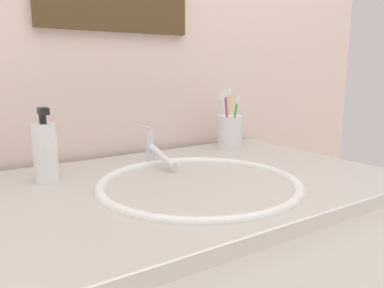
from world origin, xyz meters
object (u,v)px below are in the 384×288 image
Objects in this scene: toothbrush_yellow at (229,113)px; soap_dispenser at (45,151)px; faucet at (155,150)px; toothbrush_white at (224,116)px; toothbrush_green at (234,119)px; toothbrush_cup at (230,132)px; toothbrush_purple at (227,115)px.

toothbrush_yellow is 1.11× the size of soap_dispenser.
toothbrush_white is (0.31, 0.09, 0.07)m from faucet.
toothbrush_green is 0.06m from toothbrush_white.
toothbrush_yellow is 0.62m from soap_dispenser.
toothbrush_white is at bearing 106.48° from toothbrush_cup.
toothbrush_green is 0.59m from soap_dispenser.
toothbrush_yellow reaches higher than soap_dispenser.
toothbrush_purple is (-0.04, -0.04, -0.00)m from toothbrush_yellow.
toothbrush_cup is 0.61× the size of toothbrush_white.
toothbrush_white is (-0.01, 0.02, 0.05)m from toothbrush_cup.
toothbrush_yellow reaches higher than toothbrush_white.
toothbrush_white reaches higher than toothbrush_green.
faucet is 0.32m from toothbrush_cup.
soap_dispenser is (-0.60, -0.09, -0.03)m from toothbrush_white.
toothbrush_yellow is 0.02m from toothbrush_white.
toothbrush_yellow is at bearing 58.36° from toothbrush_cup.
toothbrush_purple reaches higher than toothbrush_white.
toothbrush_green is at bearing -31.69° from toothbrush_purple.
toothbrush_cup is 0.06m from toothbrush_white.
soap_dispenser is (-0.59, -0.03, -0.03)m from toothbrush_green.
toothbrush_cup is 0.56× the size of toothbrush_yellow.
toothbrush_white is (-0.02, 0.01, -0.01)m from toothbrush_yellow.
toothbrush_green is (-0.01, -0.03, 0.05)m from toothbrush_cup.
toothbrush_cup is 0.62× the size of soap_dispenser.
toothbrush_white reaches higher than toothbrush_cup.
toothbrush_white is at bearing 161.67° from toothbrush_yellow.
toothbrush_purple is 0.05m from toothbrush_white.
faucet is 0.99× the size of toothbrush_green.
toothbrush_green is 0.97× the size of toothbrush_white.
toothbrush_purple reaches higher than toothbrush_cup.
toothbrush_purple is (0.29, 0.04, 0.07)m from faucet.
toothbrush_purple is at bearing -137.35° from toothbrush_yellow.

